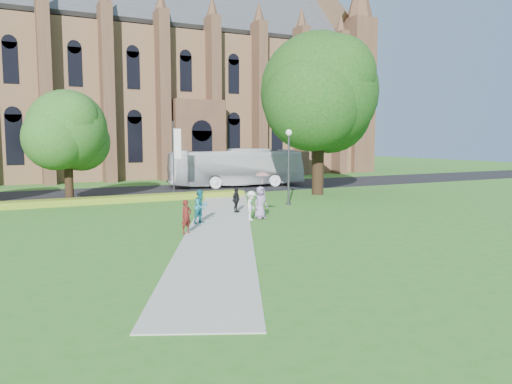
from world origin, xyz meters
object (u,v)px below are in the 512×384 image
tour_coach (237,168)px  pedestrian_0 (186,217)px  large_tree (319,92)px  streetlamp (289,158)px

tour_coach → pedestrian_0: size_ratio=7.99×
tour_coach → pedestrian_0: tour_coach is taller
pedestrian_0 → large_tree: bearing=13.6°
large_tree → tour_coach: large_tree is taller
large_tree → streetlamp: bearing=-140.7°
large_tree → pedestrian_0: 20.69m
streetlamp → large_tree: size_ratio=0.40×
large_tree → pedestrian_0: large_tree is taller
streetlamp → large_tree: bearing=39.3°
pedestrian_0 → tour_coach: bearing=36.1°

